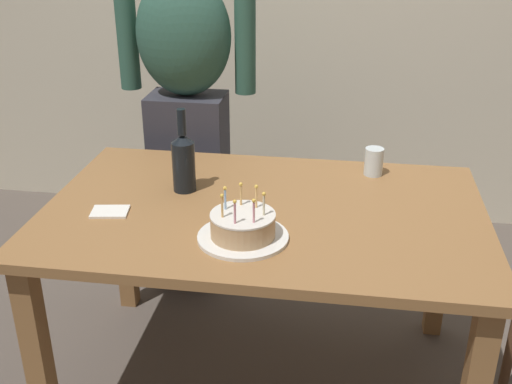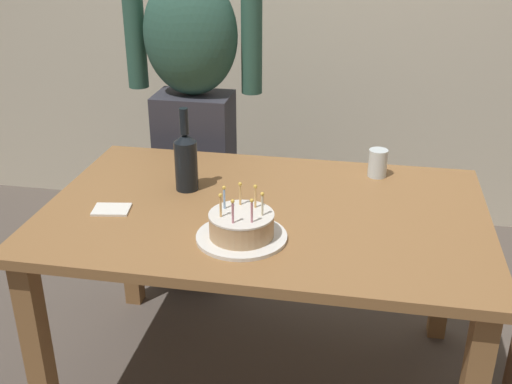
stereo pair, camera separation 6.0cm
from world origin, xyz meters
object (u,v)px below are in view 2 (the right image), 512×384
object	(u,v)px
birthday_cake	(242,227)
water_glass_near	(378,163)
wine_bottle	(186,160)
person_man_bearded	(193,104)
napkin_stack	(112,210)

from	to	relation	value
birthday_cake	water_glass_near	bearing A→B (deg)	54.88
wine_bottle	person_man_bearded	size ratio (longest dim) A/B	0.18
napkin_stack	wine_bottle	bearing A→B (deg)	47.27
person_man_bearded	napkin_stack	bearing A→B (deg)	85.79
napkin_stack	person_man_bearded	distance (m)	0.83
water_glass_near	person_man_bearded	bearing A→B (deg)	156.85
person_man_bearded	birthday_cake	bearing A→B (deg)	113.98
wine_bottle	napkin_stack	size ratio (longest dim) A/B	2.50
wine_bottle	person_man_bearded	xyz separation A→B (m)	(-0.14, 0.60, 0.02)
birthday_cake	person_man_bearded	xyz separation A→B (m)	(-0.41, 0.93, 0.09)
wine_bottle	birthday_cake	bearing A→B (deg)	-50.47
wine_bottle	person_man_bearded	bearing A→B (deg)	103.31
birthday_cake	water_glass_near	world-z (taller)	birthday_cake
birthday_cake	wine_bottle	bearing A→B (deg)	129.53
napkin_stack	person_man_bearded	size ratio (longest dim) A/B	0.07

